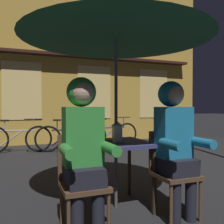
{
  "coord_description": "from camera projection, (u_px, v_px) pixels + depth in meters",
  "views": [
    {
      "loc": [
        -1.02,
        -2.53,
        1.13
      ],
      "look_at": [
        0.0,
        0.12,
        1.07
      ],
      "focal_mm": 39.31,
      "sensor_mm": 36.0,
      "label": 1
    }
  ],
  "objects": [
    {
      "name": "cafe_table",
      "position": [
        116.0,
        151.0,
        2.74
      ],
      "size": [
        0.72,
        0.72,
        0.74
      ],
      "color": "navy",
      "rests_on": "ground_plane"
    },
    {
      "name": "chair_right",
      "position": [
        172.0,
        168.0,
        2.57
      ],
      "size": [
        0.4,
        0.4,
        0.87
      ],
      "color": "#513823",
      "rests_on": "ground_plane"
    },
    {
      "name": "person_right_hooded",
      "position": [
        175.0,
        135.0,
        2.51
      ],
      "size": [
        0.45,
        0.56,
        1.4
      ],
      "color": "black",
      "rests_on": "ground_plane"
    },
    {
      "name": "book",
      "position": [
        105.0,
        140.0,
        2.83
      ],
      "size": [
        0.24,
        0.2,
        0.02
      ],
      "primitive_type": "cube",
      "rotation": [
        0.0,
        0.0,
        -0.38
      ],
      "color": "olive",
      "rests_on": "cafe_table"
    },
    {
      "name": "shopfront_building",
      "position": [
        58.0,
        45.0,
        7.79
      ],
      "size": [
        10.0,
        0.93,
        6.2
      ],
      "color": "gold",
      "rests_on": "ground_plane"
    },
    {
      "name": "ground_plane",
      "position": [
        116.0,
        207.0,
        2.75
      ],
      "size": [
        60.0,
        60.0,
        0.0
      ],
      "primitive_type": "plane",
      "color": "#232326"
    },
    {
      "name": "bicycle_fourth",
      "position": [
        112.0,
        134.0,
        6.92
      ],
      "size": [
        1.67,
        0.29,
        0.84
      ],
      "color": "black",
      "rests_on": "ground_plane"
    },
    {
      "name": "lantern",
      "position": [
        117.0,
        131.0,
        2.75
      ],
      "size": [
        0.11,
        0.11,
        0.23
      ],
      "color": "white",
      "rests_on": "cafe_table"
    },
    {
      "name": "person_left_hooded",
      "position": [
        84.0,
        139.0,
        2.16
      ],
      "size": [
        0.45,
        0.56,
        1.4
      ],
      "color": "black",
      "rests_on": "ground_plane"
    },
    {
      "name": "bicycle_third",
      "position": [
        69.0,
        138.0,
        6.23
      ],
      "size": [
        1.67,
        0.24,
        0.84
      ],
      "color": "black",
      "rests_on": "ground_plane"
    },
    {
      "name": "patio_umbrella",
      "position": [
        116.0,
        23.0,
        2.71
      ],
      "size": [
        2.1,
        2.1,
        2.31
      ],
      "color": "#4C4C51",
      "rests_on": "ground_plane"
    },
    {
      "name": "chair_left",
      "position": [
        82.0,
        177.0,
        2.22
      ],
      "size": [
        0.4,
        0.4,
        0.87
      ],
      "color": "#513823",
      "rests_on": "ground_plane"
    },
    {
      "name": "bicycle_second",
      "position": [
        17.0,
        139.0,
        6.02
      ],
      "size": [
        1.66,
        0.35,
        0.84
      ],
      "color": "black",
      "rests_on": "ground_plane"
    }
  ]
}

